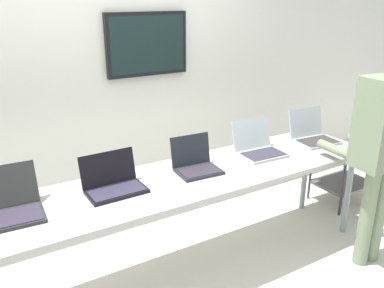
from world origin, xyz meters
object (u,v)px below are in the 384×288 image
Objects in this scene: workbench at (172,187)px; laptop_station_1 at (113,182)px; laptop_station_4 at (312,134)px; storage_cart at (345,167)px; laptop_station_3 at (258,146)px; laptop_station_0 at (14,205)px; laptop_station_2 at (196,163)px.

laptop_station_1 reaches higher than workbench.
storage_cart is (0.60, 0.07, -0.48)m from laptop_station_4.
laptop_station_1 is 1.03× the size of laptop_station_3.
laptop_station_3 is at bearing 0.39° from laptop_station_0.
workbench is 8.94× the size of laptop_station_4.
workbench is 0.85m from laptop_station_3.
workbench is 0.26m from laptop_station_2.
laptop_station_1 is (-0.39, 0.07, 0.10)m from workbench.
storage_cart is (1.21, 0.07, -0.47)m from laptop_station_3.
laptop_station_1 is at bearing 179.63° from laptop_station_2.
workbench is at bearing -173.78° from laptop_station_3.
laptop_station_4 is (1.44, 0.08, 0.11)m from workbench.
laptop_station_3 reaches higher than laptop_station_0.
laptop_station_4 reaches higher than storage_cart.
laptop_station_1 is 1.16× the size of laptop_station_2.
storage_cart is at bearing 4.41° from workbench.
storage_cart is at bearing 1.48° from laptop_station_0.
laptop_station_2 is at bearing 15.29° from workbench.
laptop_station_2 reaches higher than storage_cart.
storage_cart is (3.04, 0.08, -0.47)m from laptop_station_0.
laptop_station_0 is 1.06× the size of laptop_station_4.
laptop_station_2 is at bearing -179.08° from laptop_station_4.
storage_cart is (2.44, 0.09, -0.47)m from laptop_station_1.
laptop_station_3 is (1.84, 0.01, 0.00)m from laptop_station_0.
laptop_station_0 is at bearing -179.61° from laptop_station_3.
laptop_station_0 is 3.08m from storage_cart.
laptop_station_4 is (1.84, 0.02, 0.01)m from laptop_station_1.
laptop_station_4 is at bearing 0.92° from laptop_station_2.
laptop_station_0 reaches higher than laptop_station_2.
workbench is at bearing -175.59° from storage_cart.
laptop_station_3 reaches higher than workbench.
laptop_station_0 is 2.44m from laptop_station_4.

